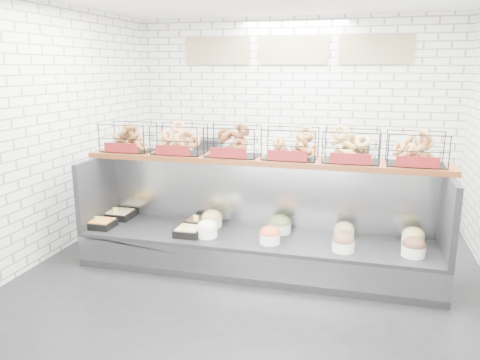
# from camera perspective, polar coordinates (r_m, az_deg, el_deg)

# --- Properties ---
(ground) EXTENTS (5.50, 5.50, 0.00)m
(ground) POSITION_cam_1_polar(r_m,az_deg,el_deg) (5.20, 1.18, -12.06)
(ground) COLOR black
(ground) RESTS_ON ground
(room_shell) EXTENTS (5.02, 5.51, 3.01)m
(room_shell) POSITION_cam_1_polar(r_m,az_deg,el_deg) (5.28, 2.87, 11.49)
(room_shell) COLOR silver
(room_shell) RESTS_ON ground
(display_case) EXTENTS (4.00, 0.90, 1.20)m
(display_case) POSITION_cam_1_polar(r_m,az_deg,el_deg) (5.38, 2.18, -7.37)
(display_case) COLOR black
(display_case) RESTS_ON ground
(bagel_shelf) EXTENTS (4.10, 0.50, 0.40)m
(bagel_shelf) POSITION_cam_1_polar(r_m,az_deg,el_deg) (5.26, 2.61, 4.26)
(bagel_shelf) COLOR #4E2310
(bagel_shelf) RESTS_ON display_case
(prep_counter) EXTENTS (4.00, 0.60, 1.20)m
(prep_counter) POSITION_cam_1_polar(r_m,az_deg,el_deg) (7.29, 5.70, -0.62)
(prep_counter) COLOR #93969B
(prep_counter) RESTS_ON ground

